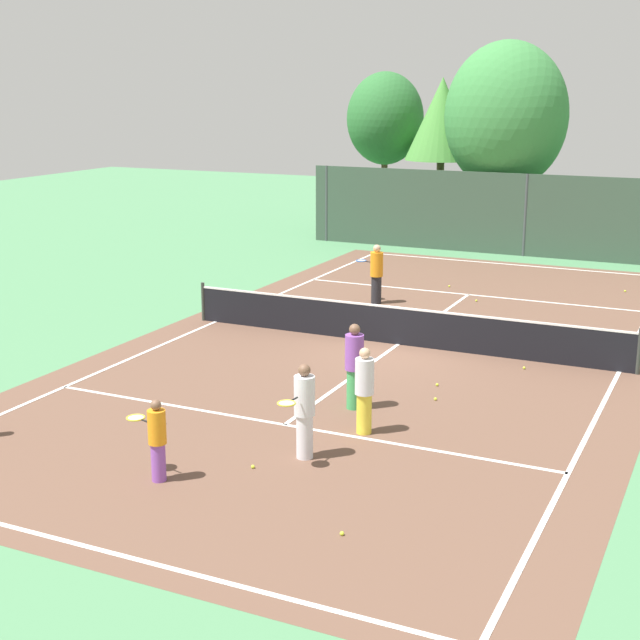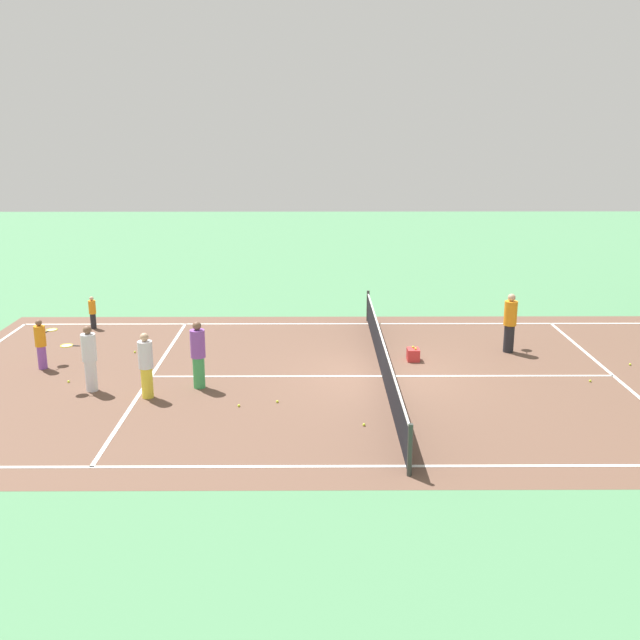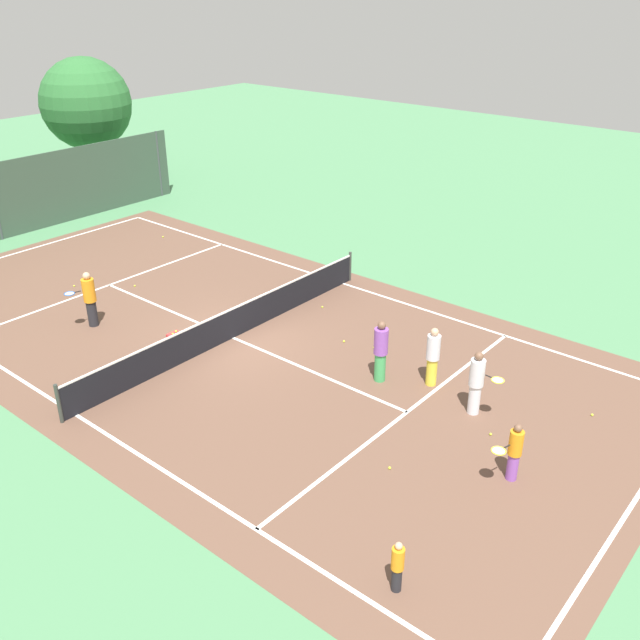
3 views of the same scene
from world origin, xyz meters
TOP-DOWN VIEW (x-y plane):
  - ground_plane at (0.00, 0.00)m, footprint 80.00×80.00m
  - court_surface at (0.00, 0.00)m, footprint 13.00×25.00m
  - tennis_net at (0.00, 0.00)m, footprint 11.90×0.10m
  - player_0 at (-2.24, 4.05)m, footprint 0.97×0.55m
  - player_1 at (1.58, -6.13)m, footprint 0.37×0.37m
  - player_2 at (0.85, -4.92)m, footprint 0.39×0.39m
  - player_3 at (-0.74, -9.62)m, footprint 0.89×0.50m
  - player_4 at (1.07, -7.70)m, footprint 0.43×0.95m
  - player_5 at (-4.97, -9.43)m, footprint 0.24×0.24m
  - ball_crate at (-1.40, 1.03)m, footprint 0.42×0.35m
  - tennis_ball_0 at (-0.90, 7.24)m, footprint 0.07×0.07m
  - tennis_ball_1 at (3.44, -0.73)m, footprint 0.07×0.07m
  - tennis_ball_2 at (1.97, -2.81)m, footprint 0.07×0.07m
  - tennis_ball_3 at (0.50, 5.58)m, footprint 0.07×0.07m
  - tennis_ball_4 at (0.47, -8.51)m, footprint 0.07×0.07m
  - tennis_ball_5 at (2.24, -3.74)m, footprint 0.07×0.07m
  - tennis_ball_6 at (-2.18, -7.37)m, footprint 0.07×0.07m

SIDE VIEW (x-z plane):
  - ground_plane at x=0.00m, z-range 0.00..0.00m
  - court_surface at x=0.00m, z-range 0.00..0.01m
  - tennis_ball_0 at x=-0.90m, z-range 0.00..0.07m
  - tennis_ball_1 at x=3.44m, z-range 0.00..0.07m
  - tennis_ball_2 at x=1.97m, z-range 0.00..0.07m
  - tennis_ball_3 at x=0.50m, z-range 0.00..0.07m
  - tennis_ball_4 at x=0.47m, z-range 0.00..0.07m
  - tennis_ball_5 at x=2.24m, z-range 0.00..0.07m
  - tennis_ball_6 at x=-2.18m, z-range 0.00..0.07m
  - ball_crate at x=-1.40m, z-range -0.03..0.40m
  - tennis_net at x=0.00m, z-range -0.04..1.06m
  - player_5 at x=-4.97m, z-range 0.01..1.14m
  - player_3 at x=-0.74m, z-range 0.03..1.47m
  - player_1 at x=1.58m, z-range 0.02..1.73m
  - player_4 at x=1.07m, z-range 0.03..1.79m
  - player_2 at x=0.85m, z-range 0.02..1.83m
  - player_0 at x=-2.24m, z-range 0.03..1.85m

